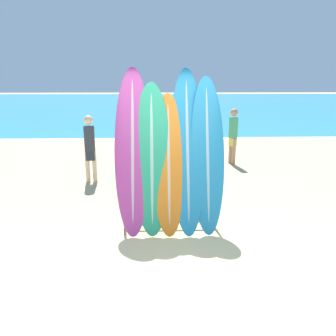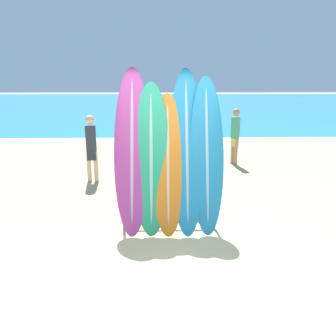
{
  "view_description": "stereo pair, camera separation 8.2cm",
  "coord_description": "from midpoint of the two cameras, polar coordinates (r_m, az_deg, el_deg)",
  "views": [
    {
      "loc": [
        -0.23,
        -4.02,
        2.25
      ],
      "look_at": [
        -0.0,
        1.59,
        0.8
      ],
      "focal_mm": 35.0,
      "sensor_mm": 36.0,
      "label": 1
    },
    {
      "loc": [
        -0.15,
        -4.02,
        2.25
      ],
      "look_at": [
        -0.0,
        1.59,
        0.8
      ],
      "focal_mm": 35.0,
      "sensor_mm": 36.0,
      "label": 2
    }
  ],
  "objects": [
    {
      "name": "person_near_water",
      "position": [
        7.53,
        -5.86,
        4.18
      ],
      "size": [
        0.28,
        0.22,
        1.66
      ],
      "rotation": [
        0.0,
        0.0,
        3.13
      ],
      "color": "#A87A5B",
      "rests_on": "ground_plane"
    },
    {
      "name": "surfboard_slot_3",
      "position": [
        5.08,
        3.76,
        3.16
      ],
      "size": [
        0.53,
        0.97,
        2.51
      ],
      "color": "teal",
      "rests_on": "ground_plane"
    },
    {
      "name": "person_far_right",
      "position": [
        9.45,
        11.84,
        5.77
      ],
      "size": [
        0.22,
        0.27,
        1.58
      ],
      "rotation": [
        0.0,
        0.0,
        1.94
      ],
      "color": "#A87A5B",
      "rests_on": "ground_plane"
    },
    {
      "name": "ground_plane",
      "position": [
        4.61,
        1.11,
        -14.69
      ],
      "size": [
        160.0,
        160.0,
        0.0
      ],
      "primitive_type": "plane",
      "color": "tan"
    },
    {
      "name": "surfboard_slot_1",
      "position": [
        5.02,
        -2.49,
        1.78
      ],
      "size": [
        0.58,
        0.81,
        2.29
      ],
      "color": "#289E70",
      "rests_on": "ground_plane"
    },
    {
      "name": "person_far_left",
      "position": [
        7.77,
        -12.92,
        3.77
      ],
      "size": [
        0.26,
        0.21,
        1.56
      ],
      "rotation": [
        0.0,
        0.0,
        3.21
      ],
      "color": "beige",
      "rests_on": "ground_plane"
    },
    {
      "name": "person_mid_beach",
      "position": [
        11.08,
        5.6,
        7.86
      ],
      "size": [
        0.3,
        0.25,
        1.79
      ],
      "rotation": [
        0.0,
        0.0,
        2.74
      ],
      "color": "#846047",
      "rests_on": "ground_plane"
    },
    {
      "name": "surfboard_slot_2",
      "position": [
        5.03,
        0.46,
        0.81
      ],
      "size": [
        0.52,
        0.83,
        2.12
      ],
      "color": "orange",
      "rests_on": "ground_plane"
    },
    {
      "name": "surfboard_slot_0",
      "position": [
        5.06,
        -5.81,
        3.13
      ],
      "size": [
        0.56,
        0.92,
        2.52
      ],
      "color": "#B23D8E",
      "rests_on": "ground_plane"
    },
    {
      "name": "ocean_water",
      "position": [
        42.81,
        -1.23,
        11.52
      ],
      "size": [
        120.0,
        60.0,
        0.01
      ],
      "color": "teal",
      "rests_on": "ground_plane"
    },
    {
      "name": "surfboard_rack",
      "position": [
        5.15,
        0.69,
        -6.26
      ],
      "size": [
        1.48,
        0.04,
        0.78
      ],
      "color": "gray",
      "rests_on": "ground_plane"
    },
    {
      "name": "surfboard_slot_4",
      "position": [
        5.09,
        7.25,
        2.35
      ],
      "size": [
        0.52,
        0.81,
        2.38
      ],
      "color": "teal",
      "rests_on": "ground_plane"
    }
  ]
}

